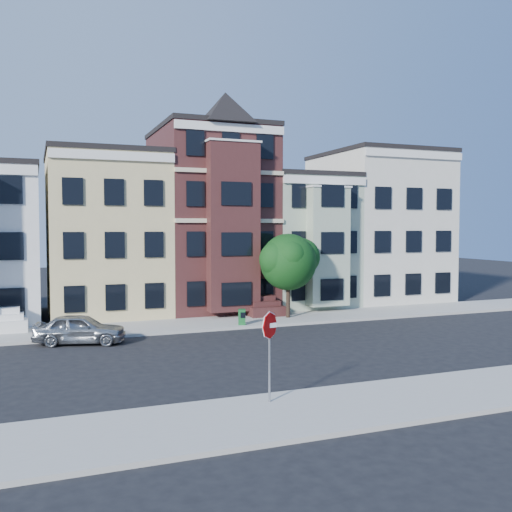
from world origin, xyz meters
name	(u,v)px	position (x,y,z in m)	size (l,w,h in m)	color
ground	(302,351)	(0.00, 0.00, 0.00)	(120.00, 120.00, 0.00)	black
far_sidewalk	(242,322)	(0.00, 8.00, 0.07)	(60.00, 4.00, 0.15)	#9E9B93
near_sidewalk	(409,398)	(0.00, -8.00, 0.07)	(60.00, 4.00, 0.15)	#9E9B93
house_yellow	(105,237)	(-7.00, 14.50, 5.00)	(7.00, 9.00, 10.00)	#D6C185
house_brown	(210,221)	(0.00, 14.50, 6.00)	(7.00, 9.00, 12.00)	#3F1D1B
house_green	(295,242)	(6.50, 14.50, 4.50)	(6.00, 9.00, 9.00)	#9EAE94
house_cream	(377,228)	(13.50, 14.50, 5.50)	(8.00, 9.00, 11.00)	beige
street_tree	(288,266)	(2.96, 7.99, 3.28)	(5.38, 5.38, 6.26)	#124813
parked_car	(80,329)	(-9.30, 5.20, 0.73)	(1.72, 4.29, 1.46)	#999CA0
newspaper_box	(242,317)	(-0.52, 6.59, 0.59)	(0.40, 0.35, 0.88)	#165D26
stop_sign	(269,351)	(-4.48, -6.90, 1.76)	(0.89, 0.12, 3.23)	#AD0000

